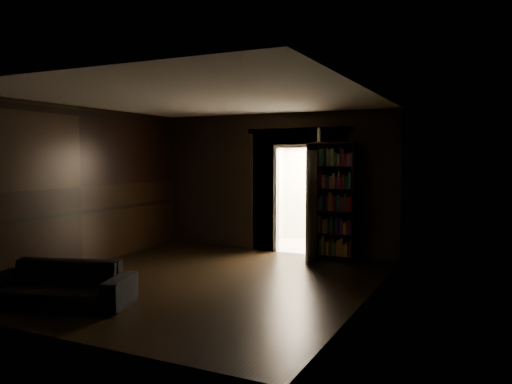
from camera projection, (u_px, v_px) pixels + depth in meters
ground at (204, 281)px, 7.71m from camera, size 5.50×5.50×0.00m
room_walls at (235, 171)px, 8.56m from camera, size 5.02×5.61×2.84m
kitchen_alcove at (316, 190)px, 10.89m from camera, size 2.20×1.80×2.60m
sofa at (59, 277)px, 6.49m from camera, size 2.03×1.33×0.72m
bookshelf at (331, 201)px, 9.38m from camera, size 0.93×0.41×2.20m
refrigerator at (343, 208)px, 10.82m from camera, size 0.90×0.86×1.65m
door at (314, 205)px, 9.28m from camera, size 0.08×0.85×2.05m
figurine at (319, 135)px, 9.39m from camera, size 0.11×0.11×0.28m
bottles at (345, 163)px, 10.72m from camera, size 0.71×0.16×0.28m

